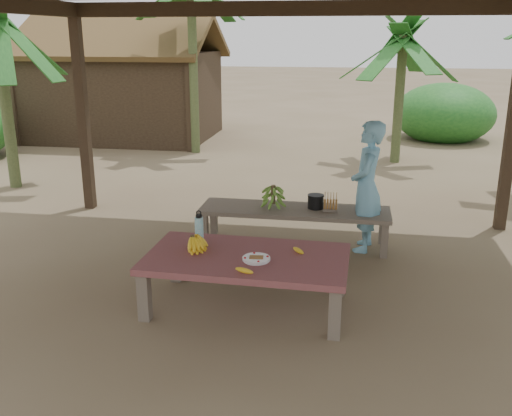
% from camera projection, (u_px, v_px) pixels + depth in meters
% --- Properties ---
extents(ground, '(80.00, 80.00, 0.00)m').
position_uv_depth(ground, '(255.00, 288.00, 5.62)').
color(ground, brown).
rests_on(ground, ground).
extents(work_table, '(1.82, 1.05, 0.50)m').
position_uv_depth(work_table, '(247.00, 262.00, 5.11)').
color(work_table, brown).
rests_on(work_table, ground).
extents(bench, '(2.20, 0.61, 0.45)m').
position_uv_depth(bench, '(295.00, 213.00, 6.66)').
color(bench, brown).
rests_on(bench, ground).
extents(ripe_banana_bunch, '(0.29, 0.26, 0.16)m').
position_uv_depth(ripe_banana_bunch, '(192.00, 242.00, 5.20)').
color(ripe_banana_bunch, yellow).
rests_on(ripe_banana_bunch, work_table).
extents(plate, '(0.25, 0.25, 0.04)m').
position_uv_depth(plate, '(256.00, 259.00, 4.97)').
color(plate, white).
rests_on(plate, work_table).
extents(loose_banana_front, '(0.16, 0.07, 0.04)m').
position_uv_depth(loose_banana_front, '(244.00, 271.00, 4.72)').
color(loose_banana_front, yellow).
rests_on(loose_banana_front, work_table).
extents(loose_banana_side, '(0.13, 0.12, 0.04)m').
position_uv_depth(loose_banana_side, '(298.00, 250.00, 5.15)').
color(loose_banana_side, yellow).
rests_on(loose_banana_side, work_table).
extents(water_flask, '(0.08, 0.08, 0.30)m').
position_uv_depth(water_flask, '(199.00, 228.00, 5.43)').
color(water_flask, '#3EB6C4').
rests_on(water_flask, work_table).
extents(green_banana_stalk, '(0.25, 0.25, 0.28)m').
position_uv_depth(green_banana_stalk, '(273.00, 196.00, 6.64)').
color(green_banana_stalk, '#598C2D').
rests_on(green_banana_stalk, bench).
extents(cooking_pot, '(0.18, 0.18, 0.16)m').
position_uv_depth(cooking_pot, '(316.00, 202.00, 6.63)').
color(cooking_pot, black).
rests_on(cooking_pot, bench).
extents(skewer_rack, '(0.18, 0.08, 0.24)m').
position_uv_depth(skewer_rack, '(331.00, 202.00, 6.49)').
color(skewer_rack, '#A57F47').
rests_on(skewer_rack, bench).
extents(woman, '(0.42, 0.59, 1.49)m').
position_uv_depth(woman, '(367.00, 187.00, 6.43)').
color(woman, '#74B9DB').
rests_on(woman, ground).
extents(hut, '(4.40, 3.43, 2.85)m').
position_uv_depth(hut, '(125.00, 91.00, 13.56)').
color(hut, black).
rests_on(hut, ground).
extents(banana_plant_n, '(1.80, 1.80, 2.59)m').
position_uv_depth(banana_plant_n, '(403.00, 50.00, 10.55)').
color(banana_plant_n, '#596638').
rests_on(banana_plant_n, ground).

